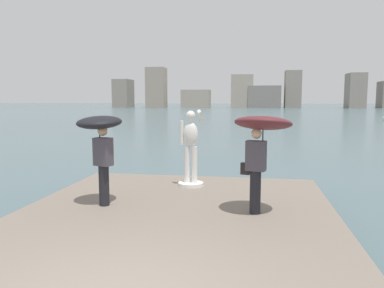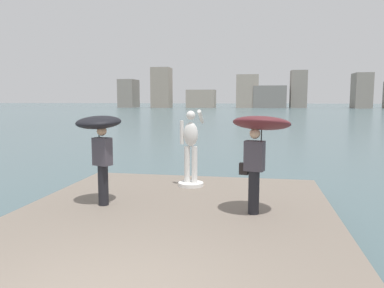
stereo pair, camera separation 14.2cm
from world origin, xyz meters
name	(u,v)px [view 1 (the left image)]	position (x,y,z in m)	size (l,w,h in m)	color
ground_plane	(239,123)	(0.00, 40.00, 0.00)	(400.00, 400.00, 0.00)	#4C666B
pier	(157,250)	(0.00, 2.18, 0.20)	(6.55, 10.37, 0.40)	slate
statue_white_figure	(191,152)	(-0.07, 6.07, 1.32)	(0.67, 0.90, 2.03)	white
onlooker_left	(101,135)	(-1.69, 3.99, 1.94)	(1.25, 1.26, 1.97)	black
onlooker_right	(261,135)	(1.71, 3.87, 2.00)	(1.39, 1.41, 2.04)	black
distant_skyline	(247,93)	(-0.57, 116.46, 4.64)	(87.57, 11.72, 12.54)	gray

